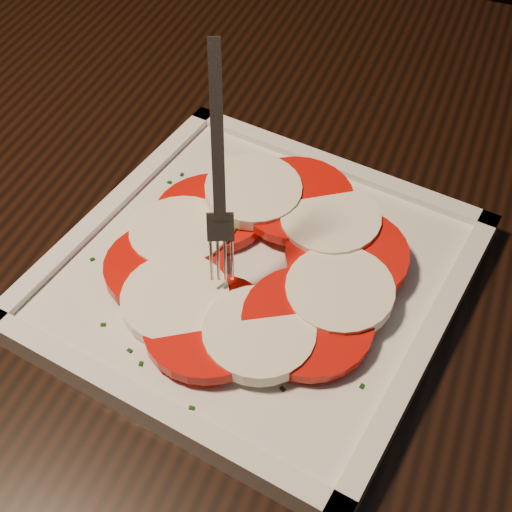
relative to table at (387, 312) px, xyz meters
The scene contains 6 objects.
ground 0.67m from the table, 68.28° to the left, with size 6.00×6.00×0.00m, color black.
table is the anchor object (origin of this frame).
chair 0.74m from the table, 97.73° to the left, with size 0.52×0.52×0.93m.
plate 0.17m from the table, 141.81° to the right, with size 0.28×0.28×0.01m, color white.
caprese_salad 0.18m from the table, 141.82° to the right, with size 0.23×0.24×0.03m.
fork 0.26m from the table, 147.63° to the right, with size 0.02×0.06×0.15m, color white, non-canonical shape.
Camera 1 is at (-0.06, -0.54, 1.16)m, focal length 50.00 mm.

